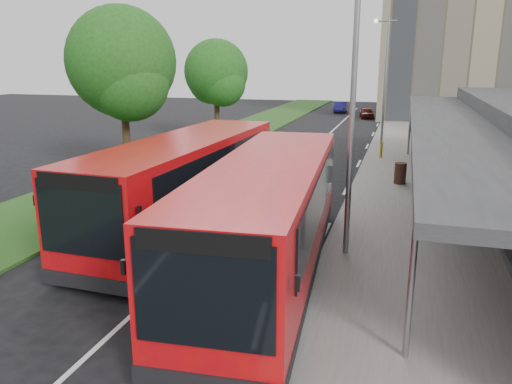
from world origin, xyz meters
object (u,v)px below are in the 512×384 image
at_px(lamp_post_near, 350,93).
at_px(car_near, 367,113).
at_px(tree_far, 216,76).
at_px(bus_second, 185,184).
at_px(bus_main, 269,218).
at_px(litter_bin, 400,173).
at_px(bollard, 381,149).
at_px(tree_mid, 122,69).
at_px(car_far, 341,107).
at_px(lamp_post_far, 384,74).

xyz_separation_m(lamp_post_near, car_near, (-2.22, 37.38, -4.19)).
bearing_deg(tree_far, bus_second, -72.34).
height_order(tree_far, lamp_post_near, lamp_post_near).
distance_m(tree_far, bus_main, 23.05).
distance_m(tree_far, litter_bin, 16.46).
bearing_deg(bollard, lamp_post_near, -91.11).
relative_size(bus_second, litter_bin, 11.61).
relative_size(lamp_post_near, car_near, 2.60).
relative_size(tree_mid, lamp_post_near, 1.00).
bearing_deg(bus_main, car_far, 90.47).
bearing_deg(car_far, tree_far, -105.88).
distance_m(tree_far, lamp_post_near, 22.06).
relative_size(bus_second, car_near, 3.57).
relative_size(tree_mid, bollard, 8.77).
distance_m(lamp_post_near, car_far, 42.88).
height_order(lamp_post_far, bollard, lamp_post_far).
relative_size(bus_main, car_near, 3.59).
bearing_deg(tree_far, bus_main, -65.81).
bearing_deg(car_near, bus_second, -104.60).
distance_m(tree_far, car_near, 20.77).
distance_m(litter_bin, bollard, 6.35).
distance_m(lamp_post_far, car_far, 23.35).
bearing_deg(car_near, tree_mid, -116.00).
relative_size(lamp_post_near, bus_second, 0.73).
bearing_deg(lamp_post_far, lamp_post_near, -90.00).
relative_size(tree_mid, car_far, 2.26).
height_order(tree_mid, lamp_post_far, lamp_post_far).
distance_m(lamp_post_far, bus_second, 19.98).
height_order(tree_far, bus_main, tree_far).
distance_m(tree_mid, litter_bin, 13.54).
xyz_separation_m(tree_mid, car_near, (8.91, 30.33, -4.65)).
xyz_separation_m(lamp_post_far, car_near, (-2.22, 17.38, -4.19)).
relative_size(tree_far, bus_second, 0.64).
bearing_deg(tree_mid, bus_main, -43.38).
bearing_deg(car_far, bollard, -80.11).
bearing_deg(lamp_post_near, tree_far, 120.29).
distance_m(bus_second, litter_bin, 10.68).
bearing_deg(car_near, lamp_post_far, -92.35).
distance_m(tree_far, bus_second, 19.16).
distance_m(bus_second, car_far, 41.33).
height_order(lamp_post_far, car_near, lamp_post_far).
xyz_separation_m(lamp_post_near, car_far, (-5.43, 42.33, -4.13)).
distance_m(bus_main, litter_bin, 11.48).
height_order(tree_mid, lamp_post_near, lamp_post_near).
bearing_deg(car_near, litter_bin, -92.23).
height_order(car_near, car_far, car_far).
height_order(tree_far, litter_bin, tree_far).
bearing_deg(bollard, car_far, 102.02).
height_order(tree_mid, bus_second, tree_mid).
xyz_separation_m(tree_far, lamp_post_far, (11.13, 0.95, 0.19)).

